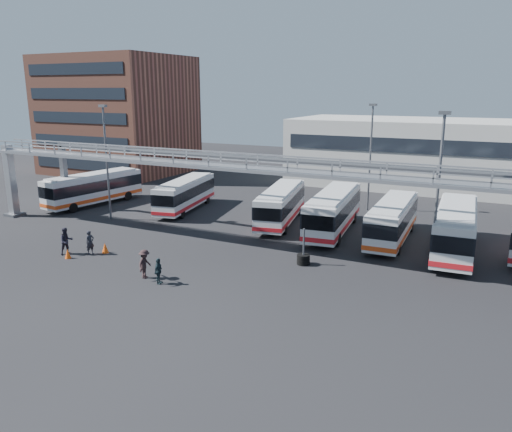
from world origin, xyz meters
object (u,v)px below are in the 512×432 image
at_px(bus_7, 455,228).
at_px(cone_right, 105,248).
at_px(bus_0, 94,188).
at_px(cone_left, 68,254).
at_px(bus_5, 333,210).
at_px(tire_stack, 303,258).
at_px(bus_4, 281,204).
at_px(pedestrian_b, 66,241).
at_px(light_pole_mid, 438,184).
at_px(bus_2, 185,193).
at_px(pedestrian_a, 90,242).
at_px(bus_6, 392,219).
at_px(light_pole_left, 106,157).
at_px(light_pole_back, 370,152).
at_px(pedestrian_d, 158,271).
at_px(pedestrian_c, 145,264).

height_order(bus_7, cone_right, bus_7).
xyz_separation_m(bus_0, cone_left, (10.54, -13.50, -1.46)).
height_order(bus_5, cone_left, bus_5).
bearing_deg(bus_5, tire_stack, -91.35).
distance_m(bus_4, pedestrian_b, 17.92).
height_order(light_pole_mid, bus_7, light_pole_mid).
relative_size(bus_2, pedestrian_a, 5.85).
bearing_deg(bus_6, cone_left, -145.41).
distance_m(light_pole_left, bus_0, 7.82).
bearing_deg(bus_2, bus_7, -16.63).
bearing_deg(tire_stack, bus_2, 149.19).
distance_m(light_pole_left, bus_2, 8.35).
bearing_deg(bus_5, cone_right, -142.08).
relative_size(light_pole_left, pedestrian_b, 5.20).
bearing_deg(light_pole_mid, light_pole_back, 118.07).
bearing_deg(pedestrian_a, light_pole_left, 47.71).
height_order(bus_0, pedestrian_d, bus_0).
xyz_separation_m(light_pole_left, pedestrian_b, (4.18, -9.05, -4.75)).
height_order(bus_4, pedestrian_c, bus_4).
relative_size(pedestrian_c, pedestrian_d, 1.14).
bearing_deg(pedestrian_c, light_pole_back, -25.99).
height_order(pedestrian_a, tire_stack, tire_stack).
height_order(light_pole_mid, pedestrian_c, light_pole_mid).
bearing_deg(pedestrian_c, bus_2, 18.35).
relative_size(light_pole_mid, cone_left, 15.17).
bearing_deg(light_pole_back, pedestrian_b, -124.45).
distance_m(light_pole_mid, cone_left, 25.23).
bearing_deg(bus_4, bus_7, -19.63).
bearing_deg(pedestrian_a, bus_0, 56.31).
relative_size(light_pole_left, bus_0, 0.93).
height_order(light_pole_back, bus_7, light_pole_back).
distance_m(bus_0, pedestrian_c, 22.71).
bearing_deg(pedestrian_a, bus_5, -32.75).
xyz_separation_m(bus_6, pedestrian_c, (-12.07, -14.96, -0.82)).
bearing_deg(pedestrian_a, bus_2, 19.90).
relative_size(light_pole_left, bus_4, 0.96).
bearing_deg(tire_stack, light_pole_back, 90.38).
bearing_deg(bus_2, light_pole_left, -134.27).
bearing_deg(tire_stack, pedestrian_c, -139.42).
height_order(light_pole_left, pedestrian_c, light_pole_left).
bearing_deg(bus_7, pedestrian_a, -156.15).
bearing_deg(bus_4, tire_stack, -69.62).
xyz_separation_m(bus_5, pedestrian_c, (-7.22, -15.23, -0.95)).
bearing_deg(tire_stack, pedestrian_d, -132.47).
bearing_deg(pedestrian_a, light_pole_back, -19.42).
relative_size(bus_6, tire_stack, 4.16).
height_order(pedestrian_d, tire_stack, tire_stack).
relative_size(light_pole_back, bus_0, 0.93).
height_order(bus_2, bus_6, bus_6).
distance_m(bus_4, tire_stack, 10.86).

